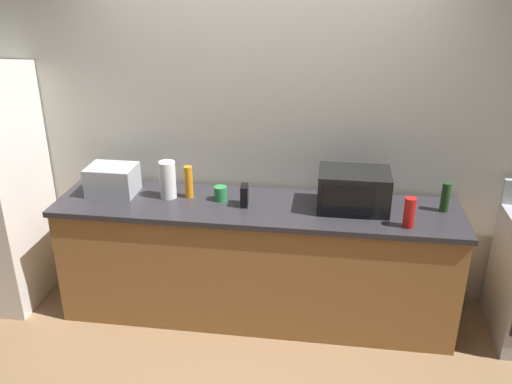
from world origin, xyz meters
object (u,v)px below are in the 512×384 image
Objects in this scene: paper_towel_roll at (168,180)px; cordless_phone at (244,195)px; bottle_hot_sauce at (409,213)px; toaster_oven at (113,180)px; microwave at (354,190)px; bottle_dish_soap at (189,182)px; bottle_wine at (445,197)px; mug_green at (221,193)px.

paper_towel_roll reaches higher than cordless_phone.
toaster_oven is at bearing 173.14° from bottle_hot_sauce.
microwave is 2.05× the size of bottle_dish_soap.
microwave is at bearing 0.03° from cordless_phone.
bottle_wine is at bearing 3.81° from microwave.
bottle_hot_sauce is (-0.27, -0.28, -0.00)m from bottle_wine.
microwave reaches higher than toaster_oven.
toaster_oven is 0.42m from paper_towel_roll.
microwave is 1.78× the size of paper_towel_roll.
bottle_hot_sauce is at bearing -133.98° from bottle_wine.
paper_towel_roll is at bearing -171.16° from bottle_dish_soap.
toaster_oven is 2.09m from bottle_hot_sauce.
bottle_wine is (1.92, 0.04, -0.03)m from paper_towel_roll.
mug_green is (-1.27, 0.24, -0.05)m from bottle_hot_sauce.
bottle_hot_sauce is at bearing -34.31° from microwave.
cordless_phone is (0.56, -0.06, -0.06)m from paper_towel_roll.
paper_towel_roll is at bearing 179.90° from microwave.
microwave is 4.70× the size of mug_green.
bottle_hot_sauce is at bearing -13.85° from cordless_phone.
microwave is 1.72m from toaster_oven.
bottle_hot_sauce is at bearing -8.23° from paper_towel_roll.
toaster_oven is 1.66× the size of bottle_wine.
bottle_wine is 2.00× the size of mug_green.
bottle_dish_soap is (-1.51, 0.26, 0.02)m from bottle_hot_sauce.
cordless_phone is 0.43m from bottle_dish_soap.
paper_towel_roll is 0.39m from mug_green.
toaster_oven is 1.26× the size of paper_towel_roll.
bottle_dish_soap reaches higher than bottle_wine.
microwave is 0.42m from bottle_hot_sauce.
microwave is 0.62m from bottle_wine.
toaster_oven is 3.33× the size of mug_green.
bottle_hot_sauce is 1.30m from mug_green.
toaster_oven is (-1.72, 0.01, -0.03)m from microwave.
bottle_dish_soap is at bearing 174.99° from mug_green.
microwave reaches higher than mug_green.
bottle_wine is 1.77m from bottle_dish_soap.
microwave is 0.75m from cordless_phone.
cordless_phone is (0.98, -0.07, -0.03)m from toaster_oven.
bottle_dish_soap is (-1.16, 0.02, -0.02)m from microwave.
mug_green is at bearing 0.31° from paper_towel_roll.
microwave is at bearing -0.41° from toaster_oven.
cordless_phone is at bearing -175.22° from microwave.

